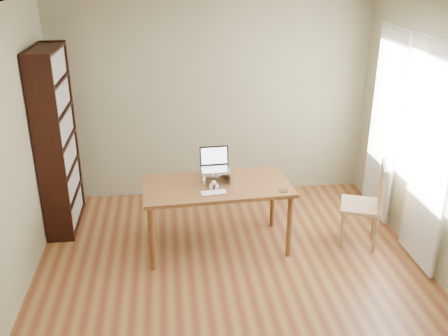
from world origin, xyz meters
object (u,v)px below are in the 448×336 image
Objects in this scene: cat at (214,174)px; chair at (368,200)px; laptop at (215,163)px; desk at (217,192)px; keyboard at (214,193)px; bookshelf at (57,141)px.

chair is at bearing -0.34° from cat.
desk is at bearing -93.32° from laptop.
cat is (0.03, 0.33, 0.06)m from keyboard.
laptop is at bearing -18.79° from bookshelf.
laptop is 0.33× the size of chair.
bookshelf is 1.95m from keyboard.
desk is (1.74, -0.72, -0.39)m from bookshelf.
chair reaches higher than keyboard.
bookshelf reaches higher than laptop.
cat is at bearing -166.72° from chair.
laptop is at bearing -167.61° from chair.
bookshelf is 1.92m from desk.
cat is at bearing 77.44° from keyboard.
bookshelf reaches higher than desk.
bookshelf is at bearing 143.75° from keyboard.
bookshelf is 6.58× the size of laptop.
bookshelf reaches higher than cat.
chair is at bearing -11.55° from laptop.
keyboard is (-0.05, -0.35, -0.18)m from laptop.
cat is (1.71, -0.61, -0.23)m from bookshelf.
laptop reaches higher than cat.
desk is 1.65m from chair.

